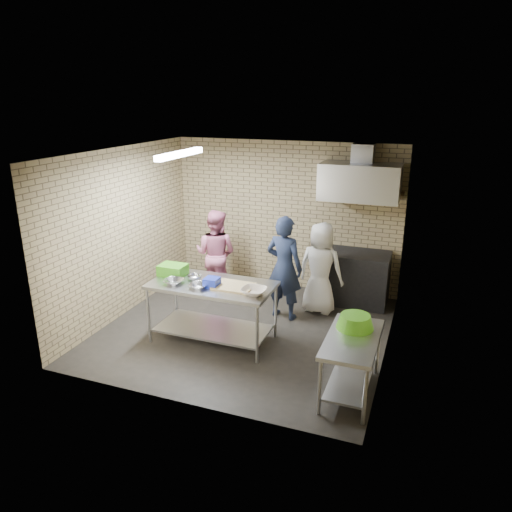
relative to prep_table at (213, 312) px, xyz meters
The scene contains 26 objects.
floor 0.72m from the prep_table, 53.88° to the left, with size 4.20×4.20×0.00m, color black.
ceiling 2.32m from the prep_table, 53.88° to the left, with size 4.20×4.20×0.00m, color black.
back_wall 2.64m from the prep_table, 82.32° to the left, with size 4.20×0.06×2.70m, color #9E8862.
front_wall 1.82m from the prep_table, 77.93° to the right, with size 4.20×0.06×2.70m, color #9E8862.
left_wall 2.04m from the prep_table, 165.63° to the left, with size 0.06×4.00×2.70m, color #9E8862.
right_wall 2.63m from the prep_table, 10.56° to the left, with size 0.06×4.00×2.70m, color #9E8862.
prep_table is the anchor object (origin of this frame).
side_counter 2.23m from the prep_table, 16.89° to the right, with size 0.60×1.20×0.75m, color silver.
stove 2.69m from the prep_table, 51.37° to the left, with size 1.20×0.70×0.90m, color black.
range_hood 3.19m from the prep_table, 52.03° to the left, with size 1.30×0.60×0.60m, color silver.
hood_duct 3.54m from the prep_table, 53.88° to the left, with size 0.35×0.30×0.30m, color #A5A8AD.
wall_shelf 3.40m from the prep_table, 49.79° to the left, with size 0.80×0.20×0.04m, color #3F2B19.
fluorescent_fixture 2.34m from the prep_table, 145.90° to the left, with size 0.10×1.25×0.08m, color white.
green_crate 0.88m from the prep_table, behind, with size 0.39×0.30×0.16m, color #3A921B.
blue_tub 0.52m from the prep_table, 63.43° to the right, with size 0.20×0.20×0.13m, color #172BB3.
cutting_board 0.58m from the prep_table, ahead, with size 0.54×0.41×0.03m, color #D2BB79.
mixing_bowl_a 0.72m from the prep_table, 158.20° to the right, with size 0.28×0.28×0.07m, color silver.
mixing_bowl_b 0.57m from the prep_table, behind, with size 0.21×0.21×0.07m, color #AFB2B6.
mixing_bowl_c 0.53m from the prep_table, 114.44° to the right, with size 0.26×0.26×0.06m, color silver.
ceramic_bowl 0.87m from the prep_table, 12.09° to the right, with size 0.34×0.34×0.08m, color #C2B19B.
green_basin 2.18m from the prep_table, 10.65° to the right, with size 0.46×0.46×0.17m, color #59C626, non-canonical shape.
bottle_red 3.32m from the prep_table, 53.55° to the left, with size 0.07×0.07×0.18m, color #B22619.
bottle_green 3.54m from the prep_table, 47.72° to the left, with size 0.06×0.06×0.15m, color green.
man_navy 1.39m from the prep_table, 56.41° to the left, with size 0.62×0.41×1.69m, color #151935.
woman_pink 1.69m from the prep_table, 113.19° to the left, with size 0.77×0.60×1.58m, color #C96A8E.
woman_white 1.98m from the prep_table, 50.86° to the left, with size 0.75×0.49×1.53m, color silver.
Camera 1 is at (2.51, -6.25, 3.45)m, focal length 33.89 mm.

